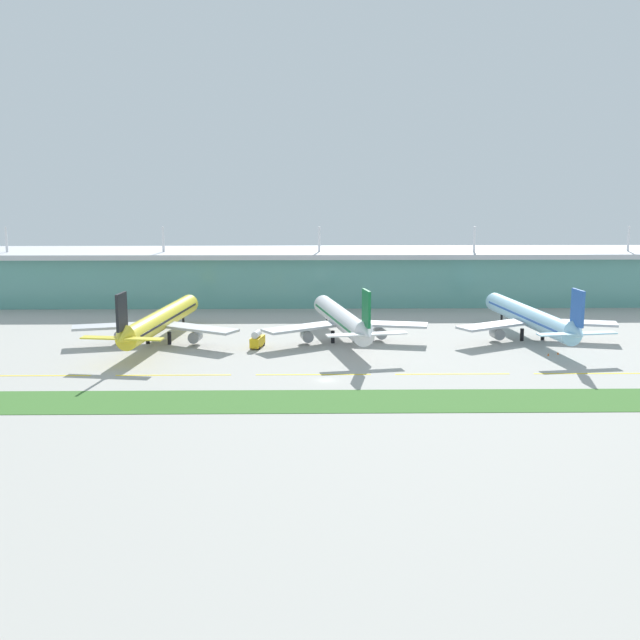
{
  "coord_description": "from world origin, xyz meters",
  "views": [
    {
      "loc": [
        -4.51,
        -191.23,
        50.37
      ],
      "look_at": [
        -0.82,
        40.55,
        7.0
      ],
      "focal_mm": 46.76,
      "sensor_mm": 36.0,
      "label": 1
    }
  ],
  "objects_px": {
    "safety_cone_left_wingtip": "(558,353)",
    "safety_cone_nose_front": "(548,354)",
    "airliner_far": "(531,318)",
    "airliner_near": "(160,321)",
    "fuel_truck": "(257,340)",
    "airliner_middle": "(343,320)"
  },
  "relations": [
    {
      "from": "safety_cone_left_wingtip",
      "to": "safety_cone_nose_front",
      "type": "xyz_separation_m",
      "value": [
        -3.07,
        -1.54,
        0.0
      ]
    },
    {
      "from": "safety_cone_left_wingtip",
      "to": "airliner_far",
      "type": "bearing_deg",
      "value": 96.94
    },
    {
      "from": "airliner_near",
      "to": "safety_cone_left_wingtip",
      "type": "xyz_separation_m",
      "value": [
        109.81,
        -16.36,
        -6.1
      ]
    },
    {
      "from": "airliner_far",
      "to": "safety_cone_nose_front",
      "type": "distance_m",
      "value": 21.99
    },
    {
      "from": "airliner_far",
      "to": "fuel_truck",
      "type": "distance_m",
      "value": 79.95
    },
    {
      "from": "safety_cone_left_wingtip",
      "to": "safety_cone_nose_front",
      "type": "bearing_deg",
      "value": -153.39
    },
    {
      "from": "airliner_far",
      "to": "safety_cone_left_wingtip",
      "type": "relative_size",
      "value": 94.18
    },
    {
      "from": "fuel_truck",
      "to": "airliner_near",
      "type": "bearing_deg",
      "value": 166.67
    },
    {
      "from": "safety_cone_nose_front",
      "to": "airliner_far",
      "type": "bearing_deg",
      "value": 88.13
    },
    {
      "from": "airliner_near",
      "to": "airliner_middle",
      "type": "xyz_separation_m",
      "value": [
        52.36,
        1.08,
        -0.01
      ]
    },
    {
      "from": "airliner_far",
      "to": "safety_cone_nose_front",
      "type": "bearing_deg",
      "value": -91.87
    },
    {
      "from": "airliner_near",
      "to": "safety_cone_nose_front",
      "type": "xyz_separation_m",
      "value": [
        106.73,
        -17.9,
        -6.1
      ]
    },
    {
      "from": "airliner_far",
      "to": "safety_cone_left_wingtip",
      "type": "xyz_separation_m",
      "value": [
        2.38,
        -19.57,
        -6.1
      ]
    },
    {
      "from": "fuel_truck",
      "to": "safety_cone_left_wingtip",
      "type": "height_order",
      "value": "fuel_truck"
    },
    {
      "from": "airliner_middle",
      "to": "safety_cone_nose_front",
      "type": "height_order",
      "value": "airliner_middle"
    },
    {
      "from": "airliner_middle",
      "to": "safety_cone_left_wingtip",
      "type": "distance_m",
      "value": 60.35
    },
    {
      "from": "airliner_near",
      "to": "airliner_far",
      "type": "distance_m",
      "value": 107.47
    },
    {
      "from": "airliner_near",
      "to": "safety_cone_left_wingtip",
      "type": "height_order",
      "value": "airliner_near"
    },
    {
      "from": "airliner_near",
      "to": "airliner_far",
      "type": "relative_size",
      "value": 1.02
    },
    {
      "from": "airliner_middle",
      "to": "safety_cone_left_wingtip",
      "type": "xyz_separation_m",
      "value": [
        57.45,
        -17.44,
        -6.1
      ]
    },
    {
      "from": "airliner_near",
      "to": "safety_cone_nose_front",
      "type": "bearing_deg",
      "value": -9.52
    },
    {
      "from": "airliner_far",
      "to": "safety_cone_left_wingtip",
      "type": "height_order",
      "value": "airliner_far"
    }
  ]
}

